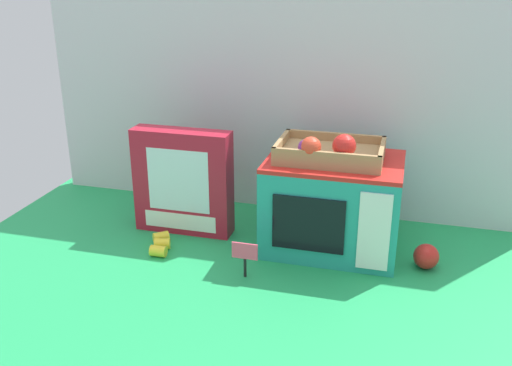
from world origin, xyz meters
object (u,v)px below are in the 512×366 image
(toy_microwave, at_px, (333,204))
(food_groups_crate, at_px, (329,152))
(cookie_set_box, at_px, (183,181))
(loose_toy_apple, at_px, (426,256))
(loose_toy_banana, at_px, (161,244))
(price_sign, at_px, (245,255))

(toy_microwave, distance_m, food_groups_crate, 0.16)
(cookie_set_box, bearing_deg, food_groups_crate, -1.10)
(toy_microwave, distance_m, loose_toy_apple, 0.29)
(cookie_set_box, bearing_deg, loose_toy_banana, -98.67)
(loose_toy_banana, bearing_deg, toy_microwave, 17.22)
(loose_toy_banana, xyz_separation_m, loose_toy_apple, (0.75, 0.09, 0.02))
(toy_microwave, height_order, food_groups_crate, food_groups_crate)
(price_sign, distance_m, loose_toy_banana, 0.30)
(toy_microwave, height_order, cookie_set_box, cookie_set_box)
(loose_toy_apple, bearing_deg, toy_microwave, 167.76)
(loose_toy_banana, height_order, loose_toy_apple, loose_toy_apple)
(food_groups_crate, distance_m, price_sign, 0.37)
(food_groups_crate, xyz_separation_m, cookie_set_box, (-0.44, 0.01, -0.14))
(food_groups_crate, distance_m, loose_toy_apple, 0.39)
(food_groups_crate, height_order, loose_toy_banana, food_groups_crate)
(toy_microwave, relative_size, price_sign, 3.77)
(price_sign, xyz_separation_m, loose_toy_banana, (-0.28, 0.09, -0.05))
(toy_microwave, height_order, loose_toy_banana, toy_microwave)
(food_groups_crate, bearing_deg, loose_toy_apple, -8.65)
(price_sign, height_order, loose_toy_apple, price_sign)
(loose_toy_banana, distance_m, loose_toy_apple, 0.75)
(food_groups_crate, bearing_deg, toy_microwave, 45.20)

